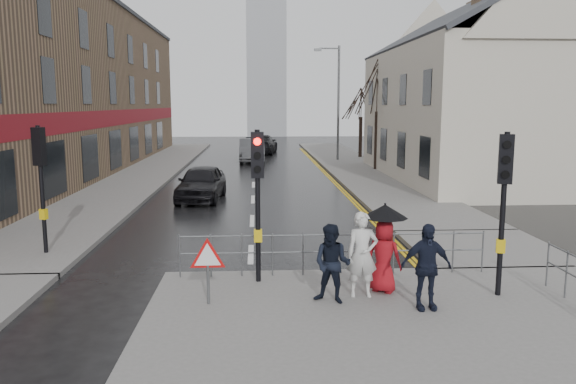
{
  "coord_description": "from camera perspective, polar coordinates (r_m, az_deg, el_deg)",
  "views": [
    {
      "loc": [
        0.19,
        -12.0,
        4.08
      ],
      "look_at": [
        1.07,
        3.77,
        1.61
      ],
      "focal_mm": 35.0,
      "sensor_mm": 36.0,
      "label": 1
    }
  ],
  "objects": [
    {
      "name": "tree_far",
      "position": [
        42.72,
        7.45,
        9.29
      ],
      "size": [
        2.4,
        2.4,
        5.64
      ],
      "color": "black",
      "rests_on": "right_pavement"
    },
    {
      "name": "building_right_cream",
      "position": [
        32.24,
        18.57,
        9.69
      ],
      "size": [
        9.0,
        16.4,
        10.1
      ],
      "color": "beige",
      "rests_on": "ground"
    },
    {
      "name": "pavement_bridge_right",
      "position": [
        16.76,
        19.13,
        -5.45
      ],
      "size": [
        4.0,
        4.2,
        0.14
      ],
      "primitive_type": "cube",
      "color": "#605E5B",
      "rests_on": "ground"
    },
    {
      "name": "street_lamp",
      "position": [
        40.39,
        4.89,
        9.76
      ],
      "size": [
        1.83,
        0.25,
        8.0
      ],
      "color": "#595B5E",
      "rests_on": "right_pavement"
    },
    {
      "name": "traffic_signal_near_right",
      "position": [
        12.19,
        21.12,
        0.65
      ],
      "size": [
        0.34,
        0.33,
        3.4
      ],
      "color": "black",
      "rests_on": "near_pavement"
    },
    {
      "name": "near_pavement",
      "position": [
        9.81,
        14.3,
        -15.53
      ],
      "size": [
        10.0,
        9.0,
        0.14
      ],
      "primitive_type": "cube",
      "color": "#605E5B",
      "rests_on": "ground"
    },
    {
      "name": "car_mid",
      "position": [
        40.12,
        -3.68,
        4.23
      ],
      "size": [
        1.81,
        5.02,
        1.65
      ],
      "primitive_type": "imported",
      "rotation": [
        0.0,
        0.0,
        0.01
      ],
      "color": "#3E4043",
      "rests_on": "ground"
    },
    {
      "name": "traffic_signal_near_left",
      "position": [
        12.3,
        -3.11,
        1.31
      ],
      "size": [
        0.28,
        0.27,
        3.4
      ],
      "color": "black",
      "rests_on": "near_pavement"
    },
    {
      "name": "right_pavement",
      "position": [
        37.74,
        6.46,
        2.75
      ],
      "size": [
        4.0,
        40.0,
        0.14
      ],
      "primitive_type": "cube",
      "color": "#605E5B",
      "rests_on": "ground"
    },
    {
      "name": "building_left_terrace",
      "position": [
        36.13,
        -23.25,
        9.65
      ],
      "size": [
        8.0,
        42.0,
        10.0
      ],
      "primitive_type": "cube",
      "color": "#7D6048",
      "rests_on": "ground"
    },
    {
      "name": "pedestrian_b",
      "position": [
        11.29,
        4.52,
        -7.28
      ],
      "size": [
        0.96,
        0.87,
        1.6
      ],
      "primitive_type": "imported",
      "rotation": [
        0.0,
        0.0,
        -0.43
      ],
      "color": "black",
      "rests_on": "near_pavement"
    },
    {
      "name": "ground",
      "position": [
        12.67,
        -3.93,
        -9.9
      ],
      "size": [
        120.0,
        120.0,
        0.0
      ],
      "primitive_type": "plane",
      "color": "black",
      "rests_on": "ground"
    },
    {
      "name": "warning_sign",
      "position": [
        11.25,
        -8.17,
        -6.86
      ],
      "size": [
        0.8,
        0.07,
        1.35
      ],
      "color": "#595B5E",
      "rests_on": "near_pavement"
    },
    {
      "name": "traffic_signal_far_left",
      "position": [
        16.12,
        -23.85,
        2.37
      ],
      "size": [
        0.34,
        0.33,
        3.4
      ],
      "color": "black",
      "rests_on": "left_pavement"
    },
    {
      "name": "car_parked",
      "position": [
        24.34,
        -8.79,
        0.93
      ],
      "size": [
        2.1,
        4.5,
        1.49
      ],
      "primitive_type": "imported",
      "rotation": [
        0.0,
        0.0,
        -0.08
      ],
      "color": "black",
      "rests_on": "ground"
    },
    {
      "name": "pedestrian_with_umbrella",
      "position": [
        11.99,
        9.75,
        -5.06
      ],
      "size": [
        0.96,
        0.96,
        1.88
      ],
      "color": "maroon",
      "rests_on": "near_pavement"
    },
    {
      "name": "church_tower",
      "position": [
        74.17,
        -2.22,
        12.7
      ],
      "size": [
        5.0,
        5.0,
        18.0
      ],
      "primitive_type": "cube",
      "color": "#999CA1",
      "rests_on": "ground"
    },
    {
      "name": "car_far",
      "position": [
        46.86,
        -2.67,
        4.88
      ],
      "size": [
        2.9,
        5.71,
        1.59
      ],
      "primitive_type": "imported",
      "rotation": [
        0.0,
        0.0,
        3.01
      ],
      "color": "black",
      "rests_on": "ground"
    },
    {
      "name": "pedestrian_a",
      "position": [
        11.69,
        7.55,
        -6.33
      ],
      "size": [
        0.65,
        0.43,
        1.77
      ],
      "primitive_type": "imported",
      "rotation": [
        0.0,
        0.0,
        -0.02
      ],
      "color": "silver",
      "rests_on": "near_pavement"
    },
    {
      "name": "pedestrian_d",
      "position": [
        11.23,
        13.84,
        -7.36
      ],
      "size": [
        1.01,
        0.45,
        1.69
      ],
      "primitive_type": "imported",
      "rotation": [
        0.0,
        0.0,
        0.04
      ],
      "color": "black",
      "rests_on": "near_pavement"
    },
    {
      "name": "tree_near",
      "position": [
        34.79,
        9.1,
        10.54
      ],
      "size": [
        2.4,
        2.4,
        6.58
      ],
      "color": "black",
      "rests_on": "right_pavement"
    },
    {
      "name": "guard_railing_front",
      "position": [
        13.12,
        4.64,
        -5.34
      ],
      "size": [
        7.14,
        0.04,
        1.0
      ],
      "color": "#595B5E",
      "rests_on": "near_pavement"
    },
    {
      "name": "left_pavement",
      "position": [
        35.85,
        -13.93,
        2.22
      ],
      "size": [
        4.0,
        44.0,
        0.14
      ],
      "primitive_type": "cube",
      "color": "#605E5B",
      "rests_on": "ground"
    }
  ]
}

